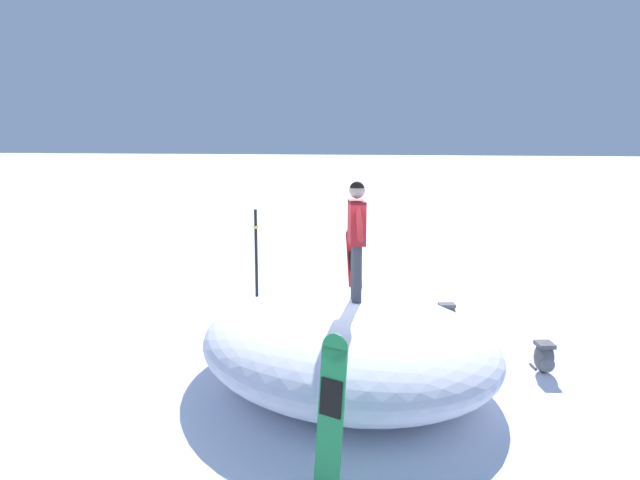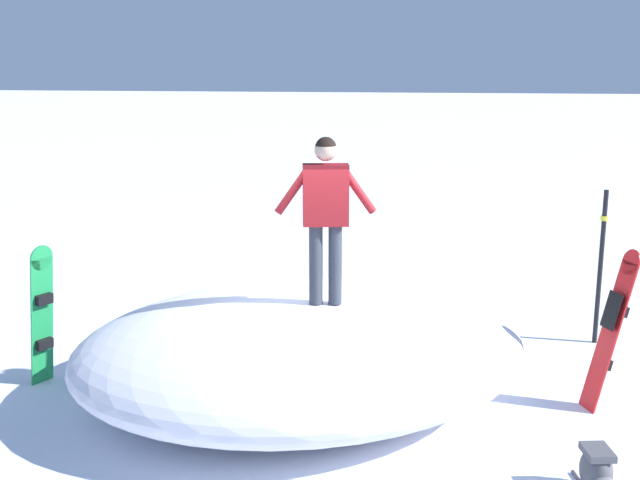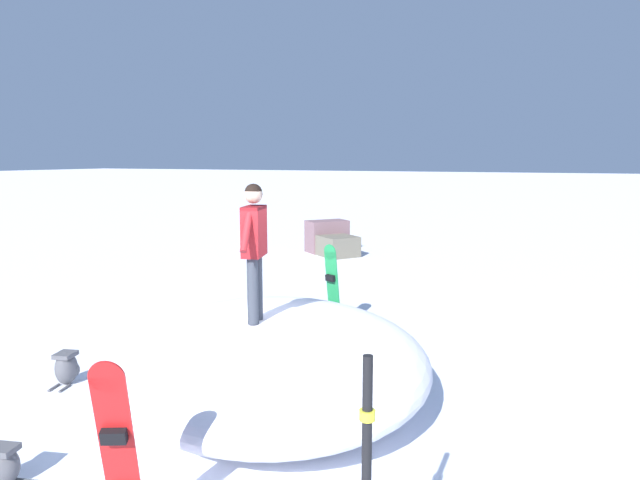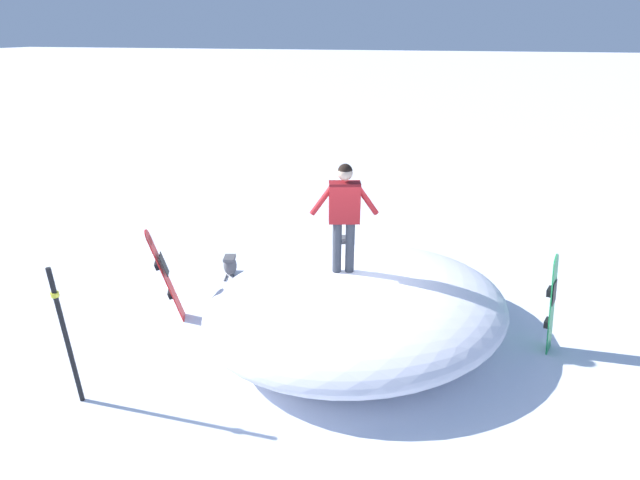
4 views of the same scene
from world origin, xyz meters
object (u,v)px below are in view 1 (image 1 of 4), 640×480
(snowboarder_standing, at_px, (357,230))
(snowboard_primary_upright, at_px, (331,415))
(backpack_near, at_px, (447,313))
(trail_marker_pole, at_px, (256,256))
(backpack_far, at_px, (544,357))
(snowboard_secondary_upright, at_px, (354,270))

(snowboarder_standing, distance_m, snowboard_primary_upright, 3.42)
(backpack_near, relative_size, trail_marker_pole, 0.27)
(snowboarder_standing, xyz_separation_m, trail_marker_pole, (2.51, -3.05, -1.07))
(backpack_far, distance_m, trail_marker_pole, 5.87)
(snowboard_secondary_upright, relative_size, backpack_near, 3.10)
(backpack_near, bearing_deg, trail_marker_pole, -6.70)
(snowboard_primary_upright, relative_size, backpack_far, 3.08)
(snowboarder_standing, relative_size, snowboard_primary_upright, 1.08)
(snowboard_secondary_upright, distance_m, backpack_far, 4.04)
(backpack_near, bearing_deg, snowboarder_standing, 62.92)
(snowboarder_standing, height_order, snowboard_primary_upright, snowboarder_standing)
(snowboard_secondary_upright, xyz_separation_m, backpack_far, (-3.20, 2.38, -0.64))
(snowboard_secondary_upright, relative_size, trail_marker_pole, 0.84)
(snowboarder_standing, relative_size, snowboard_secondary_upright, 1.02)
(snowboard_secondary_upright, xyz_separation_m, backpack_near, (-1.79, 0.31, -0.67))
(snowboarder_standing, bearing_deg, trail_marker_pole, -50.45)
(snowboard_primary_upright, bearing_deg, snowboard_secondary_upright, -83.30)
(trail_marker_pole, bearing_deg, snowboarder_standing, 129.55)
(snowboard_primary_upright, xyz_separation_m, snowboard_secondary_upright, (0.71, -6.06, 0.04))
(snowboard_primary_upright, distance_m, snowboard_secondary_upright, 6.10)
(trail_marker_pole, bearing_deg, snowboard_primary_upright, 113.99)
(snowboard_primary_upright, relative_size, trail_marker_pole, 0.80)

